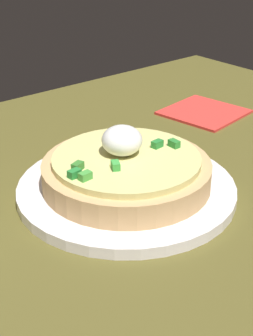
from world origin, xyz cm
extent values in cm
cube|color=brown|center=(0.00, 0.00, 1.33)|extent=(103.69, 65.83, 2.66)
cylinder|color=white|center=(1.37, -3.59, 3.28)|extent=(24.28, 24.28, 1.24)
cylinder|color=tan|center=(1.37, -3.59, 5.26)|extent=(18.58, 18.58, 2.72)
cylinder|color=#DAD17E|center=(1.37, -3.59, 6.97)|extent=(16.22, 16.22, 0.70)
ellipsoid|color=white|center=(1.41, -2.78, 8.93)|extent=(4.44, 4.44, 3.22)
cube|color=#469742|center=(2.74, -0.43, 7.72)|extent=(1.22, 1.48, 0.80)
cube|color=#288637|center=(-5.62, -3.88, 7.72)|extent=(1.35, 0.92, 0.80)
cube|color=green|center=(-1.38, -5.14, 7.72)|extent=(1.31, 1.51, 0.80)
cube|color=#2B8031|center=(7.04, -5.13, 7.72)|extent=(0.85, 1.31, 0.80)
cube|color=#377D2D|center=(-4.47, -2.81, 7.72)|extent=(1.48, 1.19, 0.80)
cube|color=#287F33|center=(5.52, -4.00, 7.72)|extent=(1.35, 0.93, 0.80)
cube|color=green|center=(-5.10, -5.00, 7.72)|extent=(1.33, 0.88, 0.80)
cube|color=red|center=(26.69, 7.77, 2.86)|extent=(12.55, 12.55, 0.40)
camera|label=1|loc=(-29.82, -40.92, 31.00)|focal=53.57mm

